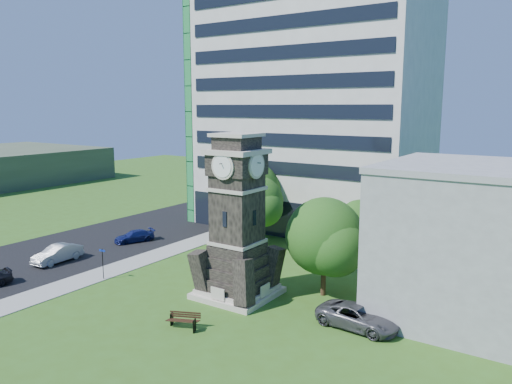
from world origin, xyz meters
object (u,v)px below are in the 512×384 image
Objects in this scene: clock_tower at (237,227)px; car_street_mid at (58,254)px; car_east_lot at (358,317)px; car_street_north at (134,236)px; street_sign at (103,260)px; park_bench at (184,319)px.

clock_tower is 2.59× the size of car_street_mid.
car_street_north is at bearing 80.65° from car_east_lot.
clock_tower reaches higher than street_sign.
car_street_north is 28.41m from car_east_lot.
car_street_mid is (-18.56, -2.54, -4.50)m from clock_tower.
car_street_mid reaches higher than car_street_north.
street_sign reaches higher than park_bench.
park_bench is at bearing -86.62° from clock_tower.
park_bench is at bearing 127.50° from car_east_lot.
clock_tower is 19.55m from car_street_north.
park_bench is at bearing -21.07° from street_sign.
clock_tower reaches higher than park_bench.
car_street_mid is 19.35m from park_bench.
street_sign reaches higher than car_street_mid.
park_bench is (18.32, -12.68, -0.04)m from car_street_north.
car_street_mid is 8.76m from car_street_north.
clock_tower is at bearing 10.42° from street_sign.
clock_tower is 2.26× the size of car_east_lot.
car_east_lot is 2.07× the size of street_sign.
car_east_lot is at bearing -1.36° from clock_tower.
car_east_lot is (9.73, -0.23, -4.53)m from clock_tower.
car_street_north is 2.02× the size of park_bench.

